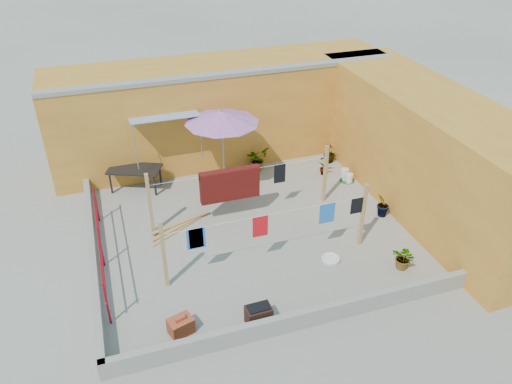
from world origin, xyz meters
TOP-DOWN VIEW (x-y plane):
  - ground at (0.00, 0.00)m, footprint 80.00×80.00m
  - wall_back at (0.50, 4.69)m, footprint 11.00×3.27m
  - wall_right at (5.20, 0.00)m, footprint 2.40×9.00m
  - parapet_front at (0.00, -3.58)m, footprint 8.30×0.16m
  - parapet_left at (-4.08, 0.00)m, footprint 0.16×7.30m
  - red_railing at (-3.85, -0.20)m, footprint 0.05×4.20m
  - clothesline_rig at (-0.27, 0.53)m, footprint 5.09×2.35m
  - patio_umbrella at (-0.08, 2.42)m, footprint 2.54×2.54m
  - outdoor_table at (-2.65, 3.20)m, footprint 1.72×1.32m
  - brick_stack at (-2.47, -2.93)m, footprint 0.58×0.49m
  - lumber_pile at (-1.81, 0.76)m, footprint 1.81×1.10m
  - brazier at (-0.86, -3.20)m, footprint 0.55×0.37m
  - white_basin at (1.51, -1.79)m, footprint 0.47×0.47m
  - water_jug_a at (3.70, 1.49)m, footprint 0.22×0.22m
  - water_jug_b at (3.70, 1.78)m, footprint 0.24×0.24m
  - green_hose at (3.70, 1.60)m, footprint 0.48×0.48m
  - plant_back_a at (1.25, 3.20)m, footprint 0.91×0.88m
  - plant_back_b at (3.70, 2.93)m, footprint 0.45×0.45m
  - plant_right_a at (3.17, 2.22)m, footprint 0.43×0.32m
  - plant_right_b at (3.70, -0.48)m, footprint 0.54×0.54m
  - plant_right_c at (3.04, -2.60)m, footprint 0.69×0.72m

SIDE VIEW (x-z plane):
  - ground at x=0.00m, z-range 0.00..0.00m
  - green_hose at x=3.70m, z-range 0.00..0.07m
  - white_basin at x=1.51m, z-range 0.00..0.08m
  - lumber_pile at x=-1.81m, z-range 0.00..0.12m
  - water_jug_a at x=3.70m, z-range -0.02..0.33m
  - water_jug_b at x=3.70m, z-range -0.02..0.35m
  - brick_stack at x=-2.47m, z-range -0.03..0.40m
  - parapet_front at x=0.00m, z-range 0.00..0.44m
  - parapet_left at x=-4.08m, z-range 0.00..0.44m
  - brazier at x=-0.86m, z-range -0.01..0.48m
  - plant_right_c at x=3.04m, z-range 0.00..0.61m
  - plant_back_b at x=3.70m, z-range 0.00..0.69m
  - plant_right_a at x=3.17m, z-range 0.00..0.76m
  - plant_right_b at x=3.70m, z-range 0.00..0.77m
  - plant_back_a at x=1.25m, z-range 0.00..0.77m
  - outdoor_table at x=-2.65m, z-range 0.29..1.02m
  - red_railing at x=-3.85m, z-range 0.17..1.27m
  - clothesline_rig at x=-0.27m, z-range 0.15..1.95m
  - wall_right at x=5.20m, z-range 0.00..3.20m
  - wall_back at x=0.50m, z-range 0.00..3.21m
  - patio_umbrella at x=-0.08m, z-range 1.03..3.63m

